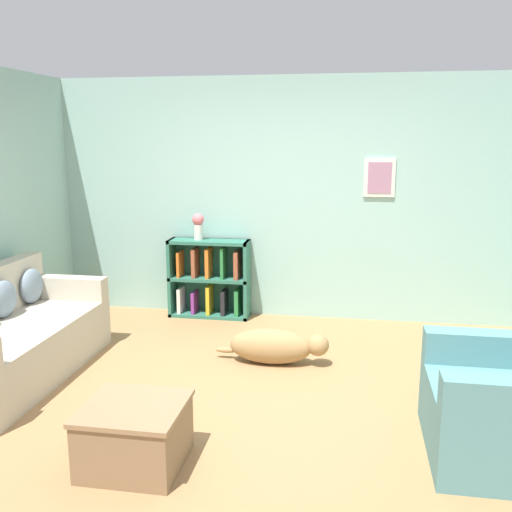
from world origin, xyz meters
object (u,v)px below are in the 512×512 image
Objects in this scene: coffee_table at (135,433)px; dog at (275,346)px; vase at (198,225)px; couch at (8,340)px; bookshelf at (210,279)px.

dog is (0.62, 1.72, -0.05)m from coffee_table.
coffee_table is at bearing -82.35° from vase.
couch is 6.44× the size of vase.
bookshelf is at bearing 95.26° from coffee_table.
vase reaches higher than bookshelf.
couch reaches higher than dog.
dog is (2.13, 0.66, -0.17)m from couch.
dog is (0.90, -1.26, -0.26)m from bookshelf.
bookshelf is at bearing 8.67° from vase.
couch is 2.24m from dog.
bookshelf is at bearing 57.31° from couch.
couch reaches higher than coffee_table.
vase reaches higher than coffee_table.
vase is (-1.02, 1.24, 0.87)m from dog.
coffee_table is at bearing -84.74° from bookshelf.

